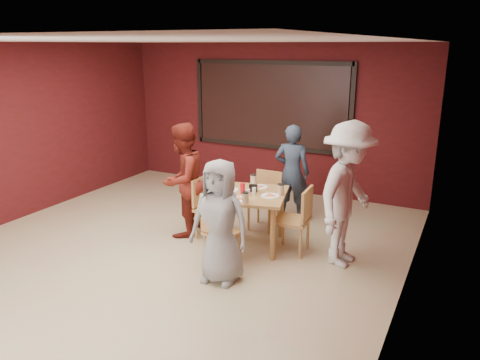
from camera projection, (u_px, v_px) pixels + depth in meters
The scene contains 11 objects.
floor at pixel (167, 255), 6.36m from camera, with size 7.00×7.00×0.00m, color tan.
window_blinds at pixel (270, 105), 8.86m from camera, with size 3.00×0.02×1.50m, color black.
dining_table at pixel (249, 200), 6.49m from camera, with size 1.20×1.20×0.93m.
chair_front at pixel (219, 230), 6.01m from camera, with size 0.48×0.48×0.83m.
chair_back at pixel (266, 196), 7.23m from camera, with size 0.43×0.43×0.88m.
chair_left at pixel (208, 204), 6.87m from camera, with size 0.43×0.43×0.89m.
chair_right at pixel (298, 217), 6.31m from camera, with size 0.47×0.47×0.93m.
diner_front at pixel (220, 222), 5.50m from camera, with size 0.74×0.48×1.51m, color gray.
diner_back at pixel (292, 172), 7.52m from camera, with size 0.57×0.37×1.56m, color #2F3F55.
diner_left at pixel (183, 180), 6.86m from camera, with size 0.82×0.64×1.68m, color maroon.
diner_right at pixel (347, 195), 5.89m from camera, with size 1.21×0.70×1.87m, color silver.
Camera 1 is at (3.52, -4.74, 2.76)m, focal length 35.00 mm.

